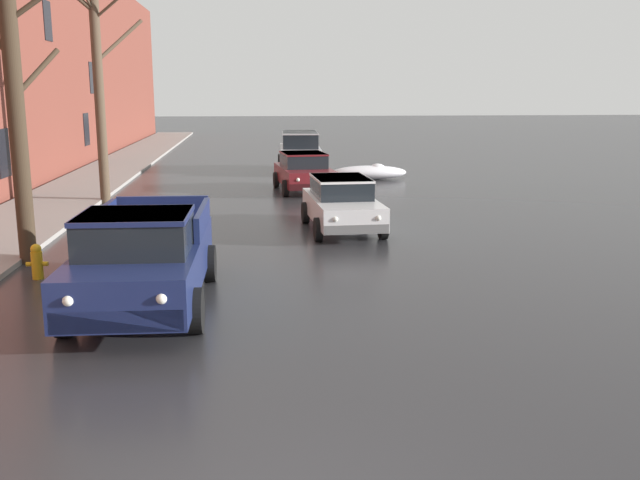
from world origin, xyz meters
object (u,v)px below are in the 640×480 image
Objects in this scene: bare_tree_second_along_sidewalk at (14,82)px; sedan_white_parked_kerbside_close at (342,203)px; sedan_maroon_parked_kerbside_mid at (304,171)px; bare_tree_mid_block at (99,87)px; fire_hydrant at (37,261)px; pickup_truck_darkblue_approaching_near_lane at (143,258)px; suv_silver_parked_far_down_block at (300,150)px.

bare_tree_second_along_sidewalk reaches higher than sedan_white_parked_kerbside_close.
bare_tree_mid_block is at bearing -162.42° from sedan_maroon_parked_kerbside_mid.
sedan_maroon_parked_kerbside_mid reaches higher than fire_hydrant.
suv_silver_parked_far_down_block is at bearing 78.81° from pickup_truck_darkblue_approaching_near_lane.
bare_tree_second_along_sidewalk reaches higher than suv_silver_parked_far_down_block.
bare_tree_second_along_sidewalk is at bearing -157.72° from sedan_white_parked_kerbside_close.
suv_silver_parked_far_down_block reaches higher than pickup_truck_darkblue_approaching_near_lane.
sedan_white_parked_kerbside_close is at bearing -86.77° from sedan_maroon_parked_kerbside_mid.
sedan_white_parked_kerbside_close is 14.21m from suv_silver_parked_far_down_block.
bare_tree_mid_block is at bearing -129.27° from suv_silver_parked_far_down_block.
pickup_truck_darkblue_approaching_near_lane is at bearing -41.82° from fire_hydrant.
sedan_maroon_parked_kerbside_mid is (3.81, 14.22, -0.13)m from pickup_truck_darkblue_approaching_near_lane.
sedan_maroon_parked_kerbside_mid is at bearing 62.72° from fire_hydrant.
pickup_truck_darkblue_approaching_near_lane is at bearing -50.07° from bare_tree_second_along_sidewalk.
fire_hydrant is at bearing -117.28° from sedan_maroon_parked_kerbside_mid.
sedan_white_parked_kerbside_close reaches higher than fire_hydrant.
bare_tree_second_along_sidewalk is 3.82m from fire_hydrant.
bare_tree_mid_block is 1.47× the size of pickup_truck_darkblue_approaching_near_lane.
fire_hydrant is (-6.22, -12.06, -0.40)m from sedan_maroon_parked_kerbside_mid.
sedan_white_parked_kerbside_close is 5.83× the size of fire_hydrant.
bare_tree_mid_block reaches higher than bare_tree_second_along_sidewalk.
bare_tree_second_along_sidewalk is 13.01m from sedan_maroon_parked_kerbside_mid.
sedan_white_parked_kerbside_close is 1.01× the size of sedan_maroon_parked_kerbside_mid.
sedan_maroon_parked_kerbside_mid is 0.86× the size of suv_silver_parked_far_down_block.
sedan_maroon_parked_kerbside_mid is (6.81, 10.64, -3.10)m from bare_tree_second_along_sidewalk.
bare_tree_mid_block reaches higher than suv_silver_parked_far_down_block.
bare_tree_mid_block is 10.76× the size of fire_hydrant.
bare_tree_mid_block is (-0.01, 8.48, -0.06)m from bare_tree_second_along_sidewalk.
sedan_white_parked_kerbside_close is 7.98m from fire_hydrant.
pickup_truck_darkblue_approaching_near_lane is 1.26× the size of sedan_white_parked_kerbside_close.
bare_tree_mid_block is at bearing 90.04° from bare_tree_second_along_sidewalk.
bare_tree_second_along_sidewalk is 10.36× the size of fire_hydrant.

